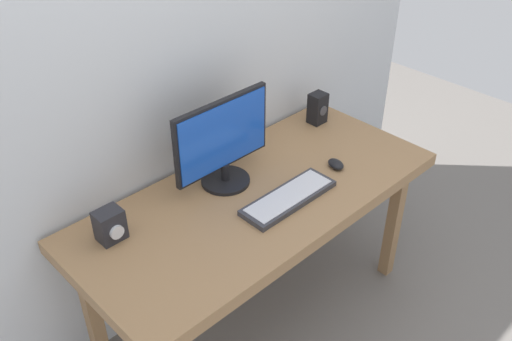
{
  "coord_description": "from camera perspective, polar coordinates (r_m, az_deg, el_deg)",
  "views": [
    {
      "loc": [
        -1.29,
        -1.31,
        2.12
      ],
      "look_at": [
        -0.01,
        0.0,
        0.86
      ],
      "focal_mm": 39.27,
      "sensor_mm": 36.0,
      "label": 1
    }
  ],
  "objects": [
    {
      "name": "speaker_right",
      "position": [
        2.77,
        6.29,
        6.32
      ],
      "size": [
        0.08,
        0.07,
        0.16
      ],
      "color": "black",
      "rests_on": "desk"
    },
    {
      "name": "mouse",
      "position": [
        2.47,
        8.13,
        0.65
      ],
      "size": [
        0.08,
        0.1,
        0.03
      ],
      "primitive_type": "ellipsoid",
      "rotation": [
        0.0,
        0.0,
        -0.27
      ],
      "color": "black",
      "rests_on": "desk"
    },
    {
      "name": "ground_plane",
      "position": [
        2.81,
        0.2,
        -14.45
      ],
      "size": [
        6.0,
        6.0,
        0.0
      ],
      "primitive_type": "plane",
      "color": "slate"
    },
    {
      "name": "desk",
      "position": [
        2.35,
        0.23,
        -3.74
      ],
      "size": [
        1.58,
        0.71,
        0.74
      ],
      "color": "#936D47",
      "rests_on": "ground_plane"
    },
    {
      "name": "keyboard_primary",
      "position": [
        2.26,
        3.34,
        -2.77
      ],
      "size": [
        0.43,
        0.15,
        0.03
      ],
      "color": "#333338",
      "rests_on": "desk"
    },
    {
      "name": "monitor",
      "position": [
        2.27,
        -3.4,
        2.93
      ],
      "size": [
        0.47,
        0.21,
        0.38
      ],
      "color": "black",
      "rests_on": "desk"
    },
    {
      "name": "audio_controller",
      "position": [
        2.11,
        -14.65,
        -5.42
      ],
      "size": [
        0.1,
        0.09,
        0.12
      ],
      "color": "#232328",
      "rests_on": "desk"
    }
  ]
}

